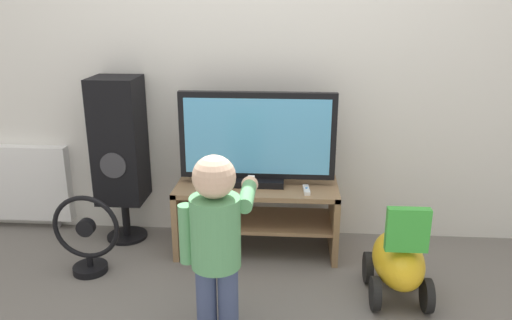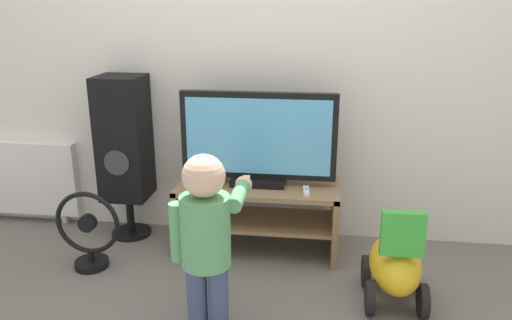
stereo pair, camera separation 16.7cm
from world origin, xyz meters
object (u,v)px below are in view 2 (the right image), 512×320
game_console (219,183)px  remote_primary (306,191)px  television (258,140)px  floor_fan (89,234)px  child (207,231)px  speaker_tower (124,141)px  ride_on_toy (395,265)px  radiator (23,178)px

game_console → remote_primary: (0.52, -0.03, -0.01)m
remote_primary → television: bearing=158.2°
remote_primary → floor_fan: 1.30m
remote_primary → child: bearing=-119.2°
speaker_tower → floor_fan: speaker_tower is taller
television → ride_on_toy: size_ratio=1.67×
television → floor_fan: bearing=-158.6°
remote_primary → game_console: bearing=176.5°
ride_on_toy → radiator: radiator is taller
child → ride_on_toy: size_ratio=1.58×
game_console → radiator: (-1.48, 0.29, -0.14)m
television → remote_primary: size_ratio=7.11×
floor_fan → radiator: bearing=142.4°
speaker_tower → ride_on_toy: speaker_tower is taller
speaker_tower → ride_on_toy: 1.81m
remote_primary → speaker_tower: (-1.18, 0.20, 0.21)m
remote_primary → radiator: size_ratio=0.16×
remote_primary → radiator: (-2.00, 0.32, -0.13)m
child → remote_primary: bearing=60.8°
game_console → ride_on_toy: ride_on_toy is taller
television → speaker_tower: 0.88m
child → speaker_tower: speaker_tower is taller
television → ride_on_toy: television is taller
television → speaker_tower: speaker_tower is taller
remote_primary → ride_on_toy: 0.66m
television → radiator: 1.76m
radiator → remote_primary: bearing=-9.2°
television → child: television is taller
child → ride_on_toy: child is taller
television → child: bearing=-98.0°
game_console → floor_fan: (-0.73, -0.29, -0.25)m
remote_primary → speaker_tower: bearing=170.3°
game_console → ride_on_toy: (1.00, -0.42, -0.25)m
child → floor_fan: (-0.83, 0.50, -0.31)m
game_console → floor_fan: bearing=-158.6°
remote_primary → radiator: bearing=170.8°
remote_primary → ride_on_toy: ride_on_toy is taller
remote_primary → speaker_tower: 1.21m
television → speaker_tower: bearing=174.7°
child → radiator: (-1.58, 1.08, -0.20)m
floor_fan → ride_on_toy: bearing=-4.3°
ride_on_toy → child: bearing=-157.6°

